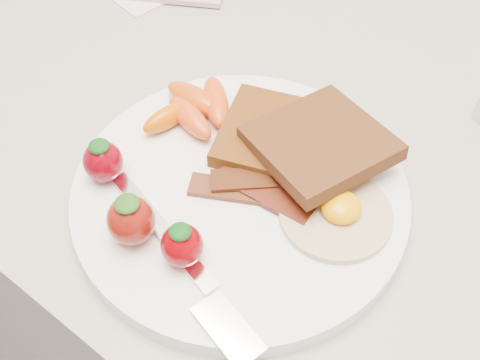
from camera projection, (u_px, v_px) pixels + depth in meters
The scene contains 9 objects.
counter at pixel (294, 320), 0.91m from camera, with size 2.00×0.60×0.90m, color gray.
plate at pixel (240, 195), 0.49m from camera, with size 0.27×0.27×0.02m, color white.
toast_lower at pixel (276, 135), 0.51m from camera, with size 0.09×0.09×0.01m, color #3E240A.
toast_upper at pixel (320, 143), 0.48m from camera, with size 0.10×0.10×0.01m, color black.
fried_egg at pixel (337, 212), 0.46m from camera, with size 0.11×0.11×0.02m.
bacon_strips at pixel (256, 187), 0.47m from camera, with size 0.10×0.08×0.01m.
baby_carrots at pixel (195, 108), 0.52m from camera, with size 0.08×0.10×0.02m.
strawberries at pixel (135, 207), 0.44m from camera, with size 0.13×0.06×0.04m.
fork at pixel (190, 272), 0.43m from camera, with size 0.18×0.07×0.00m.
Camera 1 is at (0.18, 1.33, 1.30)m, focal length 45.00 mm.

